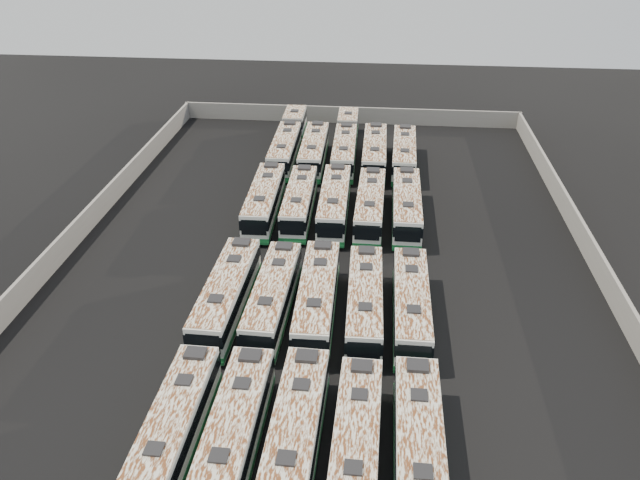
{
  "coord_description": "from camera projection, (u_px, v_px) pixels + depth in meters",
  "views": [
    {
      "loc": [
        4.03,
        -45.16,
        27.7
      ],
      "look_at": [
        -0.51,
        0.85,
        1.6
      ],
      "focal_mm": 35.0,
      "sensor_mm": 36.0,
      "label": 1
    }
  ],
  "objects": [
    {
      "name": "bus_midfront_center",
      "position": [
        317.0,
        298.0,
        45.25
      ],
      "size": [
        2.77,
        12.2,
        3.43
      ],
      "rotation": [
        0.0,
        0.0,
        0.02
      ],
      "color": "silver",
      "rests_on": "ground"
    },
    {
      "name": "bus_midback_far_right",
      "position": [
        407.0,
        206.0,
        58.39
      ],
      "size": [
        2.65,
        12.13,
        3.41
      ],
      "rotation": [
        0.0,
        0.0,
        -0.01
      ],
      "color": "silver",
      "rests_on": "ground"
    },
    {
      "name": "perimeter_wall",
      "position": [
        325.0,
        250.0,
        52.55
      ],
      "size": [
        45.2,
        73.2,
        2.2
      ],
      "color": "slate",
      "rests_on": "ground"
    },
    {
      "name": "bus_midfront_left",
      "position": [
        273.0,
        297.0,
        45.5
      ],
      "size": [
        2.78,
        11.8,
        3.31
      ],
      "rotation": [
        0.0,
        0.0,
        -0.03
      ],
      "color": "silver",
      "rests_on": "ground"
    },
    {
      "name": "bus_back_right",
      "position": [
        375.0,
        153.0,
        70.17
      ],
      "size": [
        2.6,
        12.21,
        3.44
      ],
      "rotation": [
        0.0,
        0.0,
        0.0
      ],
      "color": "silver",
      "rests_on": "ground"
    },
    {
      "name": "bus_back_center",
      "position": [
        346.0,
        142.0,
        73.3
      ],
      "size": [
        2.81,
        18.37,
        3.32
      ],
      "rotation": [
        0.0,
        0.0,
        0.02
      ],
      "color": "silver",
      "rests_on": "ground"
    },
    {
      "name": "bus_midback_left",
      "position": [
        299.0,
        202.0,
        59.38
      ],
      "size": [
        2.68,
        11.7,
        3.28
      ],
      "rotation": [
        0.0,
        0.0,
        0.02
      ],
      "color": "silver",
      "rests_on": "ground"
    },
    {
      "name": "bus_midback_far_left",
      "position": [
        264.0,
        201.0,
        59.46
      ],
      "size": [
        2.88,
        12.2,
        3.42
      ],
      "rotation": [
        0.0,
        0.0,
        0.03
      ],
      "color": "silver",
      "rests_on": "ground"
    },
    {
      "name": "bus_midfront_far_left",
      "position": [
        227.0,
        295.0,
        45.65
      ],
      "size": [
        2.84,
        12.27,
        3.44
      ],
      "rotation": [
        0.0,
        0.0,
        -0.02
      ],
      "color": "silver",
      "rests_on": "ground"
    },
    {
      "name": "bus_back_far_right",
      "position": [
        404.0,
        154.0,
        69.92
      ],
      "size": [
        2.83,
        12.0,
        3.37
      ],
      "rotation": [
        0.0,
        0.0,
        -0.03
      ],
      "color": "silver",
      "rests_on": "ground"
    },
    {
      "name": "bus_front_far_right",
      "position": [
        419.0,
        451.0,
        33.01
      ],
      "size": [
        2.6,
        12.05,
        3.39
      ],
      "rotation": [
        0.0,
        0.0,
        -0.0
      ],
      "color": "silver",
      "rests_on": "ground"
    },
    {
      "name": "bus_midfront_right",
      "position": [
        365.0,
        302.0,
        44.93
      ],
      "size": [
        2.72,
        11.78,
        3.31
      ],
      "rotation": [
        0.0,
        0.0,
        0.02
      ],
      "color": "silver",
      "rests_on": "ground"
    },
    {
      "name": "bus_midback_center",
      "position": [
        334.0,
        203.0,
        59.02
      ],
      "size": [
        2.74,
        12.22,
        3.44
      ],
      "rotation": [
        0.0,
        0.0,
        0.01
      ],
      "color": "silver",
      "rests_on": "ground"
    },
    {
      "name": "bus_front_far_left",
      "position": [
        173.0,
        431.0,
        34.27
      ],
      "size": [
        2.59,
        11.69,
        3.29
      ],
      "rotation": [
        0.0,
        0.0,
        -0.01
      ],
      "color": "silver",
      "rests_on": "ground"
    },
    {
      "name": "ground",
      "position": [
        325.0,
        262.0,
        53.09
      ],
      "size": [
        140.0,
        140.0,
        0.0
      ],
      "primitive_type": "plane",
      "color": "black",
      "rests_on": "ground"
    },
    {
      "name": "bus_front_right",
      "position": [
        356.0,
        448.0,
        33.25
      ],
      "size": [
        2.67,
        11.7,
        3.29
      ],
      "rotation": [
        0.0,
        0.0,
        -0.02
      ],
      "color": "silver",
      "rests_on": "ground"
    },
    {
      "name": "bus_back_far_left",
      "position": [
        288.0,
        140.0,
        73.8
      ],
      "size": [
        2.86,
        18.7,
        3.38
      ],
      "rotation": [
        0.0,
        0.0,
        0.02
      ],
      "color": "silver",
      "rests_on": "ground"
    },
    {
      "name": "bus_back_left",
      "position": [
        314.0,
        151.0,
        70.72
      ],
      "size": [
        2.75,
        12.16,
        3.42
      ],
      "rotation": [
        0.0,
        0.0,
        0.02
      ],
      "color": "silver",
      "rests_on": "ground"
    },
    {
      "name": "bus_midback_right",
      "position": [
        370.0,
        206.0,
        58.6
      ],
      "size": [
        2.72,
        11.89,
        3.34
      ],
      "rotation": [
        0.0,
        0.0,
        -0.02
      ],
      "color": "silver",
      "rests_on": "ground"
    },
    {
      "name": "bus_front_left",
      "position": [
        233.0,
        437.0,
        33.87
      ],
      "size": [
        2.66,
        12.0,
        3.37
      ],
      "rotation": [
        0.0,
        0.0,
        -0.01
      ],
      "color": "silver",
      "rests_on": "ground"
    },
    {
      "name": "bus_midfront_far_right",
      "position": [
        411.0,
        305.0,
        44.67
      ],
      "size": [
        2.51,
        11.76,
        3.31
      ],
      "rotation": [
        0.0,
        0.0,
        -0.0
      ],
      "color": "silver",
      "rests_on": "ground"
    },
    {
      "name": "bus_front_center",
      "position": [
        295.0,
        439.0,
        33.72
      ],
      "size": [
        2.76,
        12.14,
        3.41
      ],
      "rotation": [
        0.0,
        0.0,
        -0.02
      ],
      "color": "silver",
      "rests_on": "ground"
    }
  ]
}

